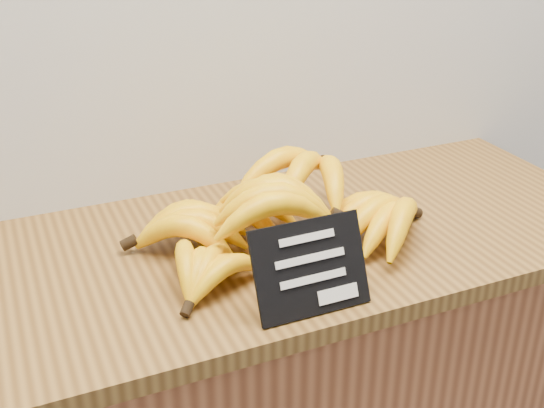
# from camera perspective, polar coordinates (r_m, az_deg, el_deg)

# --- Properties ---
(counter_top) EXTENTS (1.34, 0.54, 0.03)m
(counter_top) POSITION_cam_1_polar(r_m,az_deg,el_deg) (1.18, -0.97, -3.60)
(counter_top) COLOR brown
(counter_top) RESTS_ON counter
(chalkboard_sign) EXTENTS (0.17, 0.06, 0.13)m
(chalkboard_sign) POSITION_cam_1_polar(r_m,az_deg,el_deg) (0.97, 3.25, -5.35)
(chalkboard_sign) COLOR black
(chalkboard_sign) RESTS_ON counter_top
(banana_pile) EXTENTS (0.53, 0.37, 0.13)m
(banana_pile) POSITION_cam_1_polar(r_m,az_deg,el_deg) (1.14, 0.62, -0.73)
(banana_pile) COLOR yellow
(banana_pile) RESTS_ON counter_top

